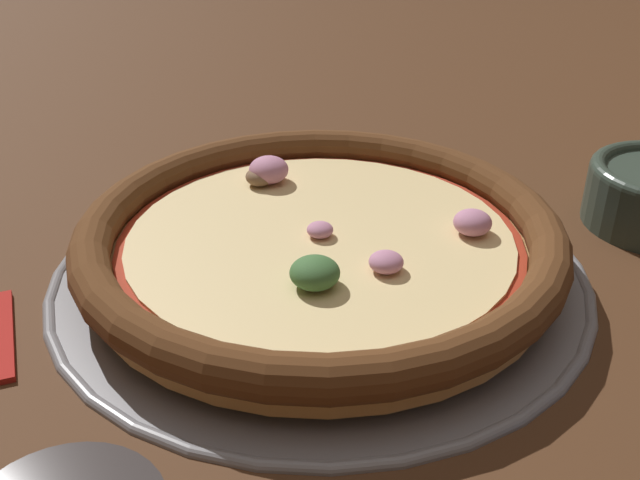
# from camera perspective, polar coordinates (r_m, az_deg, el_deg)

# --- Properties ---
(ground_plane) EXTENTS (3.00, 3.00, 0.00)m
(ground_plane) POSITION_cam_1_polar(r_m,az_deg,el_deg) (0.52, 0.00, -2.48)
(ground_plane) COLOR #4C2D19
(pizza_tray) EXTENTS (0.37, 0.37, 0.01)m
(pizza_tray) POSITION_cam_1_polar(r_m,az_deg,el_deg) (0.52, 0.00, -2.14)
(pizza_tray) COLOR gray
(pizza_tray) RESTS_ON ground_plane
(pizza) EXTENTS (0.33, 0.33, 0.04)m
(pizza) POSITION_cam_1_polar(r_m,az_deg,el_deg) (0.51, 0.01, 0.10)
(pizza) COLOR tan
(pizza) RESTS_ON pizza_tray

